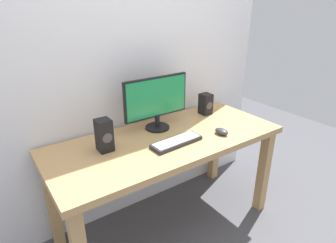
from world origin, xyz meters
name	(u,v)px	position (x,y,z in m)	size (l,w,h in m)	color
ground_plane	(167,224)	(0.00, 0.00, 0.00)	(6.00, 6.00, 0.00)	#4C4C51
wall_back	(135,24)	(0.00, 0.39, 1.50)	(2.40, 0.04, 3.00)	silver
desk	(167,151)	(0.00, 0.00, 0.66)	(1.65, 0.71, 0.77)	tan
monitor	(156,101)	(0.03, 0.18, 0.99)	(0.51, 0.18, 0.39)	black
keyboard_primary	(176,142)	(0.00, -0.11, 0.79)	(0.37, 0.14, 0.03)	#232328
mouse	(222,131)	(0.35, -0.18, 0.80)	(0.07, 0.11, 0.04)	#333338
speaker_right	(206,104)	(0.52, 0.19, 0.86)	(0.09, 0.10, 0.17)	black
speaker_left	(104,135)	(-0.42, 0.08, 0.88)	(0.09, 0.10, 0.21)	black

